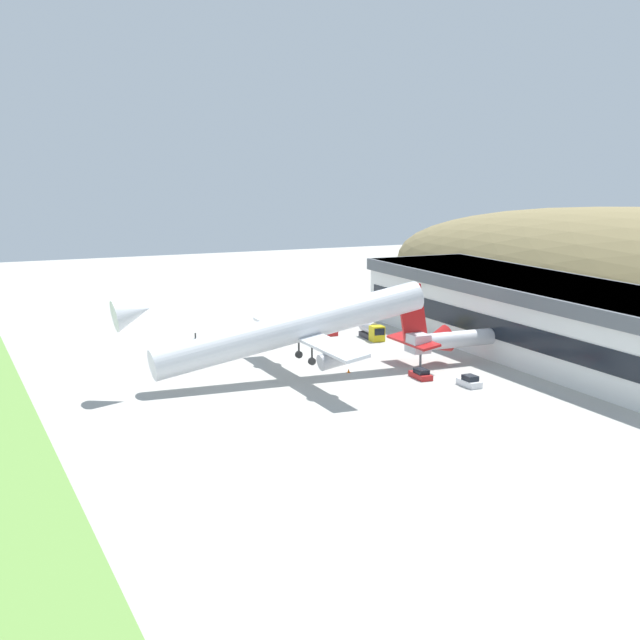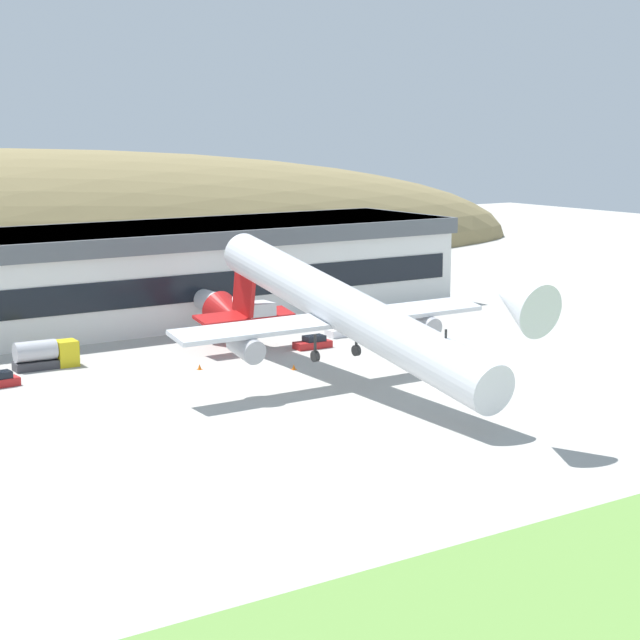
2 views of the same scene
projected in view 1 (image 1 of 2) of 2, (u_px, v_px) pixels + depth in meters
name	position (u px, v px, depth m)	size (l,w,h in m)	color
ground_plane	(274.00, 394.00, 122.22)	(365.03, 365.03, 0.00)	#ADAAA3
terminal_building	(541.00, 313.00, 146.51)	(83.15, 22.11, 12.22)	white
jetway_0	(446.00, 340.00, 138.67)	(3.38, 14.86, 5.43)	silver
cargo_airplane	(299.00, 330.00, 129.76)	(35.00, 52.78, 13.34)	silver
service_car_0	(469.00, 382.00, 126.39)	(3.96, 1.98, 1.63)	silver
service_car_1	(329.00, 331.00, 163.71)	(4.20, 1.99, 1.51)	#B21E1E
service_car_2	(421.00, 374.00, 130.96)	(4.42, 2.02, 1.45)	#B21E1E
fuel_truck	(372.00, 331.00, 159.69)	(6.81, 2.46, 3.05)	gold
traffic_cone_0	(349.00, 371.00, 134.67)	(0.52, 0.52, 0.58)	orange
traffic_cone_1	(357.00, 357.00, 144.25)	(0.52, 0.52, 0.58)	orange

